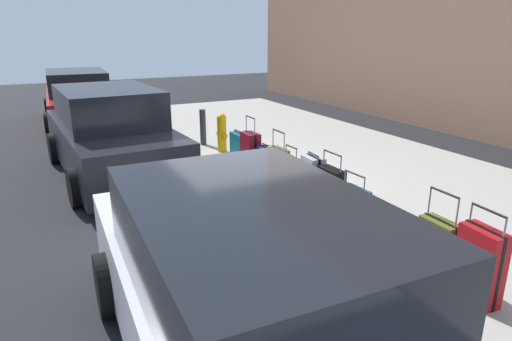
% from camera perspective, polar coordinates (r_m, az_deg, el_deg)
% --- Properties ---
extents(ground_plane, '(40.00, 40.00, 0.00)m').
position_cam_1_polar(ground_plane, '(7.62, -1.45, -3.01)').
color(ground_plane, black).
extents(sidewalk_curb, '(18.00, 5.00, 0.14)m').
position_cam_1_polar(sidewalk_curb, '(8.91, 13.21, 0.06)').
color(sidewalk_curb, '#ADA89E').
rests_on(sidewalk_curb, ground_plane).
extents(suitcase_red_0, '(0.46, 0.25, 0.98)m').
position_cam_1_polar(suitcase_red_0, '(4.86, 26.87, -10.84)').
color(suitcase_red_0, red).
rests_on(suitcase_red_0, sidewalk_curb).
extents(suitcase_olive_1, '(0.44, 0.22, 0.98)m').
position_cam_1_polar(suitcase_olive_1, '(5.15, 22.32, -9.31)').
color(suitcase_olive_1, '#59601E').
rests_on(suitcase_olive_1, sidewalk_curb).
extents(suitcase_navy_2, '(0.36, 0.22, 0.59)m').
position_cam_1_polar(suitcase_navy_2, '(5.41, 18.29, -8.24)').
color(suitcase_navy_2, navy).
rests_on(suitcase_navy_2, sidewalk_curb).
extents(suitcase_maroon_3, '(0.47, 0.25, 0.57)m').
position_cam_1_polar(suitcase_maroon_3, '(5.73, 15.06, -6.59)').
color(suitcase_maroon_3, maroon).
rests_on(suitcase_maroon_3, sidewalk_curb).
extents(suitcase_teal_4, '(0.45, 0.26, 0.76)m').
position_cam_1_polar(suitcase_teal_4, '(6.11, 12.34, -4.66)').
color(suitcase_teal_4, '#0F606B').
rests_on(suitcase_teal_4, sidewalk_curb).
extents(suitcase_black_5, '(0.47, 0.19, 0.92)m').
position_cam_1_polar(suitcase_black_5, '(6.47, 9.59, -2.59)').
color(suitcase_black_5, black).
rests_on(suitcase_black_5, sidewalk_curb).
extents(suitcase_silver_6, '(0.39, 0.28, 0.78)m').
position_cam_1_polar(suitcase_silver_6, '(6.83, 7.30, -1.16)').
color(suitcase_silver_6, '#9EA0A8').
rests_on(suitcase_silver_6, sidewalk_curb).
extents(suitcase_red_7, '(0.38, 0.26, 0.81)m').
position_cam_1_polar(suitcase_red_7, '(7.14, 4.47, -1.10)').
color(suitcase_red_7, red).
rests_on(suitcase_red_7, sidewalk_curb).
extents(suitcase_olive_8, '(0.45, 0.21, 0.97)m').
position_cam_1_polar(suitcase_olive_8, '(7.52, 2.86, 0.46)').
color(suitcase_olive_8, '#59601E').
rests_on(suitcase_olive_8, sidewalk_curb).
extents(suitcase_navy_9, '(0.49, 0.28, 0.59)m').
position_cam_1_polar(suitcase_navy_9, '(8.01, 1.44, 1.08)').
color(suitcase_navy_9, navy).
rests_on(suitcase_navy_9, sidewalk_curb).
extents(suitcase_maroon_10, '(0.43, 0.25, 1.03)m').
position_cam_1_polar(suitcase_maroon_10, '(8.38, -0.71, 2.50)').
color(suitcase_maroon_10, maroon).
rests_on(suitcase_maroon_10, sidewalk_curb).
extents(suitcase_teal_11, '(0.50, 0.22, 0.65)m').
position_cam_1_polar(suitcase_teal_11, '(8.86, -2.14, 2.92)').
color(suitcase_teal_11, '#0F606B').
rests_on(suitcase_teal_11, sidewalk_curb).
extents(fire_hydrant, '(0.39, 0.21, 0.84)m').
position_cam_1_polar(fire_hydrant, '(9.67, -4.43, 4.99)').
color(fire_hydrant, '#D89E0C').
rests_on(fire_hydrant, sidewalk_curb).
extents(bollard_post, '(0.14, 0.14, 0.82)m').
position_cam_1_polar(bollard_post, '(10.33, -6.86, 5.56)').
color(bollard_post, '#333338').
rests_on(bollard_post, sidewalk_curb).
extents(parked_car_white_0, '(4.80, 2.10, 1.58)m').
position_cam_1_polar(parked_car_white_0, '(3.42, -0.21, -17.03)').
color(parked_car_white_0, silver).
rests_on(parked_car_white_0, ground_plane).
extents(parked_car_charcoal_1, '(4.60, 2.18, 1.67)m').
position_cam_1_polar(parked_car_charcoal_1, '(8.88, -18.19, 4.34)').
color(parked_car_charcoal_1, black).
rests_on(parked_car_charcoal_1, ground_plane).
extents(parked_car_red_2, '(4.80, 2.11, 1.57)m').
position_cam_1_polar(parked_car_red_2, '(14.25, -21.87, 8.52)').
color(parked_car_red_2, '#AD1619').
rests_on(parked_car_red_2, ground_plane).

